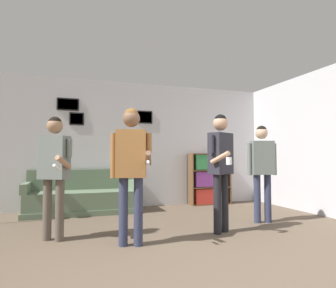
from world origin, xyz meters
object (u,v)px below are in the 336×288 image
at_px(person_player_foreground_center, 131,161).
at_px(person_watcher_holding_cup, 221,159).
at_px(bookshelf, 210,179).
at_px(couch, 82,198).
at_px(person_player_foreground_left, 54,165).
at_px(person_spectator_near_bookshelf, 262,163).
at_px(drinking_cup, 210,151).

xyz_separation_m(person_player_foreground_center, person_watcher_holding_cup, (1.34, 0.22, 0.01)).
relative_size(bookshelf, person_watcher_holding_cup, 0.69).
bearing_deg(couch, person_player_foreground_left, -103.02).
bearing_deg(person_player_foreground_left, couch, 76.98).
relative_size(person_watcher_holding_cup, person_spectator_near_bookshelf, 1.06).
distance_m(bookshelf, person_watcher_holding_cup, 2.64).
bearing_deg(bookshelf, drinking_cup, 0.95).
relative_size(bookshelf, drinking_cup, 11.16).
distance_m(person_player_foreground_center, drinking_cup, 3.53).
distance_m(person_player_foreground_center, person_spectator_near_bookshelf, 2.38).
height_order(person_player_foreground_center, drinking_cup, person_player_foreground_center).
xyz_separation_m(person_player_foreground_left, person_spectator_near_bookshelf, (3.20, 0.07, -0.00)).
height_order(person_watcher_holding_cup, person_spectator_near_bookshelf, person_watcher_holding_cup).
xyz_separation_m(couch, person_player_foreground_left, (-0.44, -1.88, 0.69)).
height_order(person_player_foreground_center, person_spectator_near_bookshelf, person_player_foreground_center).
bearing_deg(drinking_cup, person_player_foreground_left, -147.40).
relative_size(person_spectator_near_bookshelf, drinking_cup, 15.37).
bearing_deg(bookshelf, person_player_foreground_center, -131.69).
xyz_separation_m(person_watcher_holding_cup, person_spectator_near_bookshelf, (0.96, 0.38, -0.07)).
bearing_deg(person_player_foreground_center, person_player_foreground_left, 149.04).
relative_size(person_watcher_holding_cup, drinking_cup, 16.26).
xyz_separation_m(bookshelf, drinking_cup, (0.02, 0.00, 0.63)).
relative_size(bookshelf, person_spectator_near_bookshelf, 0.73).
bearing_deg(person_player_foreground_center, bookshelf, 48.31).
bearing_deg(person_player_foreground_center, drinking_cup, 48.02).
bearing_deg(drinking_cup, person_watcher_holding_cup, -113.06).
distance_m(couch, person_player_foreground_left, 2.05).
height_order(couch, person_player_foreground_center, person_player_foreground_center).
bearing_deg(person_watcher_holding_cup, person_spectator_near_bookshelf, 21.74).
bearing_deg(drinking_cup, person_player_foreground_center, -131.98).
distance_m(person_watcher_holding_cup, drinking_cup, 2.62).
bearing_deg(person_player_foreground_left, drinking_cup, 32.60).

